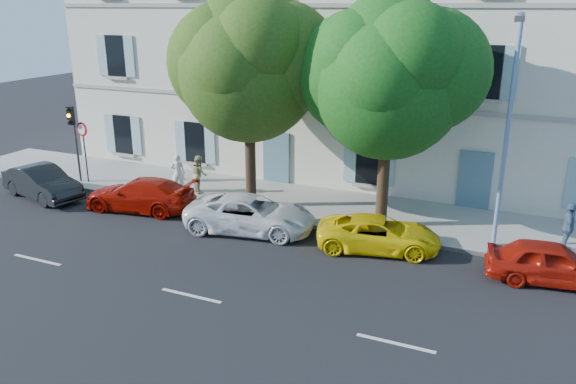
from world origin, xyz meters
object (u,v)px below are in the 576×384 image
at_px(car_red_coupe, 140,194).
at_px(pedestrian_c, 568,227).
at_px(traffic_light, 73,128).
at_px(pedestrian_b, 199,174).
at_px(car_dark_sedan, 42,182).
at_px(car_red_hatchback, 552,263).
at_px(tree_left, 248,72).
at_px(car_yellow_supercar, 379,234).
at_px(car_white_coupe, 250,214).
at_px(street_lamp, 508,121).
at_px(tree_right, 388,85).
at_px(pedestrian_a, 178,173).
at_px(road_sign, 83,139).

bearing_deg(car_red_coupe, pedestrian_c, 90.03).
relative_size(traffic_light, pedestrian_b, 2.14).
bearing_deg(car_dark_sedan, car_red_hatchback, -75.41).
bearing_deg(traffic_light, tree_left, 2.09).
distance_m(car_red_coupe, car_yellow_supercar, 9.97).
bearing_deg(car_dark_sedan, car_white_coupe, -74.65).
height_order(tree_left, pedestrian_c, tree_left).
height_order(car_dark_sedan, street_lamp, street_lamp).
bearing_deg(car_yellow_supercar, pedestrian_b, 61.29).
relative_size(car_dark_sedan, car_yellow_supercar, 1.01).
distance_m(car_dark_sedan, traffic_light, 2.92).
xyz_separation_m(car_yellow_supercar, tree_right, (-0.43, 1.94, 4.80)).
xyz_separation_m(car_dark_sedan, tree_left, (8.93, 2.44, 4.86)).
relative_size(tree_left, pedestrian_c, 4.99).
bearing_deg(car_dark_sedan, street_lamp, -69.88).
bearing_deg(pedestrian_a, pedestrian_b, 168.64).
relative_size(car_yellow_supercar, tree_left, 0.50).
distance_m(car_red_hatchback, pedestrian_a, 15.30).
xyz_separation_m(car_red_hatchback, pedestrian_b, (-14.15, 2.77, 0.33)).
distance_m(tree_left, tree_right, 5.46).
distance_m(car_red_coupe, tree_right, 10.82).
bearing_deg(pedestrian_b, street_lamp, -143.49).
distance_m(car_red_hatchback, pedestrian_b, 14.43).
bearing_deg(car_red_coupe, car_yellow_supercar, 82.64).
distance_m(car_white_coupe, road_sign, 9.85).
bearing_deg(pedestrian_b, pedestrian_c, -140.45).
bearing_deg(pedestrian_b, car_yellow_supercar, -154.83).
height_order(car_dark_sedan, car_white_coupe, car_dark_sedan).
distance_m(car_yellow_supercar, pedestrian_a, 9.96).
bearing_deg(car_white_coupe, traffic_light, 70.10).
xyz_separation_m(car_red_coupe, pedestrian_c, (15.83, 2.17, 0.33)).
xyz_separation_m(car_white_coupe, tree_right, (4.36, 2.21, 4.71)).
bearing_deg(car_red_coupe, car_white_coupe, 80.03).
relative_size(car_dark_sedan, car_red_hatchback, 1.12).
height_order(car_red_coupe, pedestrian_a, pedestrian_a).
relative_size(car_red_hatchback, tree_right, 0.46).
xyz_separation_m(car_red_coupe, car_yellow_supercar, (9.96, 0.08, -0.08)).
bearing_deg(car_white_coupe, car_red_coupe, 78.35).
relative_size(tree_right, street_lamp, 1.06).
height_order(car_yellow_supercar, street_lamp, street_lamp).
height_order(car_yellow_supercar, tree_right, tree_right).
xyz_separation_m(car_white_coupe, street_lamp, (8.42, 1.77, 3.83)).
height_order(car_white_coupe, road_sign, road_sign).
height_order(car_red_hatchback, pedestrian_b, pedestrian_b).
relative_size(car_red_coupe, pedestrian_b, 2.77).
relative_size(car_red_coupe, pedestrian_c, 2.71).
bearing_deg(tree_left, street_lamp, -2.35).
bearing_deg(pedestrian_c, tree_right, 89.42).
bearing_deg(pedestrian_b, tree_left, -150.96).
height_order(car_white_coupe, car_red_hatchback, car_white_coupe).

